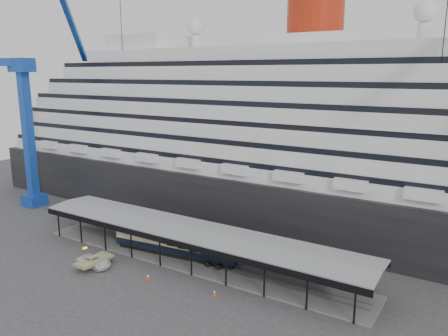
{
  "coord_description": "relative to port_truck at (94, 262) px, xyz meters",
  "views": [
    {
      "loc": [
        37.34,
        -45.41,
        28.3
      ],
      "look_at": [
        3.91,
        8.0,
        14.51
      ],
      "focal_mm": 35.0,
      "sensor_mm": 36.0,
      "label": 1
    }
  ],
  "objects": [
    {
      "name": "ground",
      "position": [
        11.18,
        4.43,
        -0.78
      ],
      "size": [
        200.0,
        200.0,
        0.0
      ],
      "primitive_type": "plane",
      "color": "#353538",
      "rests_on": "ground"
    },
    {
      "name": "traffic_cone_mid",
      "position": [
        9.7,
        1.11,
        -0.38
      ],
      "size": [
        0.47,
        0.47,
        0.8
      ],
      "rotation": [
        0.0,
        0.0,
        0.16
      ],
      "color": "red",
      "rests_on": "ground"
    },
    {
      "name": "platform_canopy",
      "position": [
        11.18,
        9.43,
        1.58
      ],
      "size": [
        56.0,
        9.18,
        5.3
      ],
      "color": "slate",
      "rests_on": "ground"
    },
    {
      "name": "traffic_cone_left",
      "position": [
        9.33,
        1.35,
        -0.45
      ],
      "size": [
        0.42,
        0.42,
        0.66
      ],
      "rotation": [
        0.0,
        0.0,
        -0.3
      ],
      "color": "orange",
      "rests_on": "ground"
    },
    {
      "name": "pullman_carriage",
      "position": [
        8.11,
        9.43,
        1.76
      ],
      "size": [
        21.33,
        5.17,
        20.77
      ],
      "rotation": [
        0.0,
        0.0,
        0.12
      ],
      "color": "black",
      "rests_on": "ground"
    },
    {
      "name": "crane_blue",
      "position": [
        -33.93,
        15.05,
        19.18
      ],
      "size": [
        22.63,
        19.19,
        47.6
      ],
      "color": "#1744AC",
      "rests_on": "ground"
    },
    {
      "name": "cruise_ship",
      "position": [
        11.23,
        36.43,
        17.57
      ],
      "size": [
        130.0,
        30.0,
        43.9
      ],
      "color": "black",
      "rests_on": "ground"
    },
    {
      "name": "port_truck",
      "position": [
        0.0,
        0.0,
        0.0
      ],
      "size": [
        5.61,
        2.62,
        1.56
      ],
      "primitive_type": "imported",
      "rotation": [
        0.0,
        0.0,
        1.56
      ],
      "color": "silver",
      "rests_on": "ground"
    },
    {
      "name": "traffic_cone_right",
      "position": [
        19.99,
        2.27,
        -0.38
      ],
      "size": [
        0.41,
        0.41,
        0.8
      ],
      "rotation": [
        0.0,
        0.0,
        0.01
      ],
      "color": "#D8590C",
      "rests_on": "ground"
    }
  ]
}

